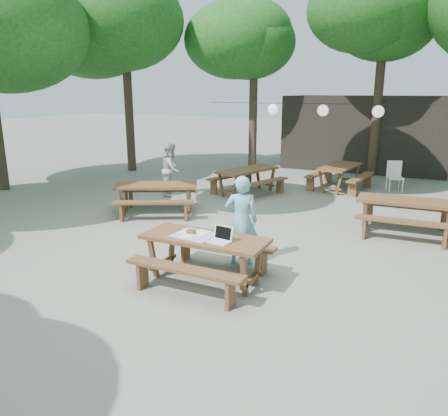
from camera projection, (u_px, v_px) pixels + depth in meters
ground at (253, 247)px, 8.56m from camera, size 80.00×80.00×0.00m
pavilion at (366, 132)px, 17.12m from camera, size 6.00×3.00×2.80m
main_picnic_table at (205, 258)px, 6.96m from camera, size 2.00×1.58×0.75m
picnic_table_nw at (157, 198)px, 10.85m from camera, size 2.42×2.29×0.75m
picnic_table_ne at (405, 216)px, 9.28m from camera, size 2.03×1.65×0.75m
picnic_table_far_w at (247, 181)px, 12.94m from camera, size 2.14×2.33×0.75m
picnic_table_far_e at (340, 177)px, 13.54m from camera, size 1.83×2.10×0.75m
woman at (241, 220)px, 7.58m from camera, size 0.68×0.57×1.58m
second_person at (171, 169)px, 12.72m from camera, size 0.77×0.88×1.52m
plastic_chair at (394, 182)px, 13.40m from camera, size 0.56×0.56×0.90m
laptop at (221, 238)px, 6.63m from camera, size 0.36×0.30×0.24m
tabletop_clutter at (194, 234)px, 6.95m from camera, size 0.70×0.61×0.08m
paper_lanterns at (323, 110)px, 13.23m from camera, size 9.00×0.34×0.38m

